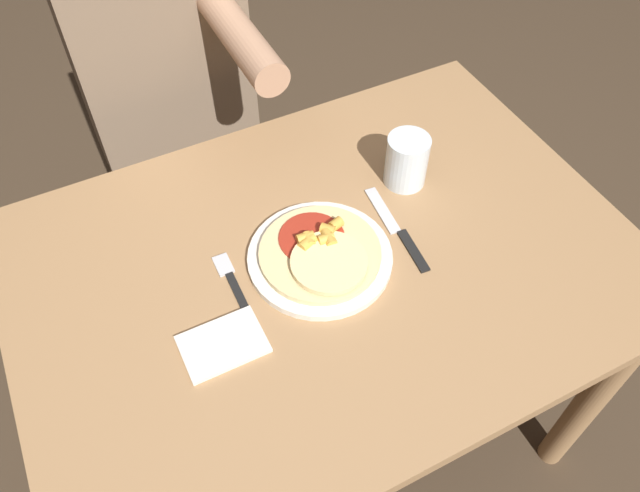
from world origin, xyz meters
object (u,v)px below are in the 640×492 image
Objects in this scene: fork at (234,286)px; knife at (397,230)px; pizza at (321,253)px; dining_table at (326,297)px; drinking_glass at (407,161)px; person_diner at (164,71)px; plate at (320,258)px.

fork is 0.32m from knife.
pizza reaches higher than knife.
drinking_glass is (0.23, 0.11, 0.17)m from dining_table.
drinking_glass reaches higher than pizza.
knife reaches higher than dining_table.
pizza is 0.16m from fork.
drinking_glass is 0.64m from person_diner.
pizza reaches higher than dining_table.
dining_table is at bearing -11.49° from pizza.
dining_table is 4.27× the size of plate.
pizza is 0.66m from person_diner.
drinking_glass reaches higher than knife.
dining_table is at bearing -6.79° from fork.
fork is 0.65m from person_diner.
fork is (-0.16, 0.02, -0.02)m from pizza.
pizza is 2.06× the size of drinking_glass.
plate is 0.16m from fork.
drinking_glass is (0.24, 0.10, 0.05)m from plate.
knife is 0.70m from person_diner.
fork and knife have the same top height.
person_diner is (-0.08, 0.66, -0.02)m from pizza.
plate is at bearing -83.25° from person_diner.
knife is 0.17× the size of person_diner.
plate is 0.16m from knife.
fork is (-0.16, 0.01, -0.00)m from plate.
pizza is 0.26m from drinking_glass.
person_diner is at bearing 96.75° from plate.
plate is 0.66m from person_diner.
knife is (0.16, 0.00, -0.02)m from pizza.
fork is 0.14× the size of person_diner.
drinking_glass is at bearing 24.28° from pizza.
fork is at bearing 176.85° from knife.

